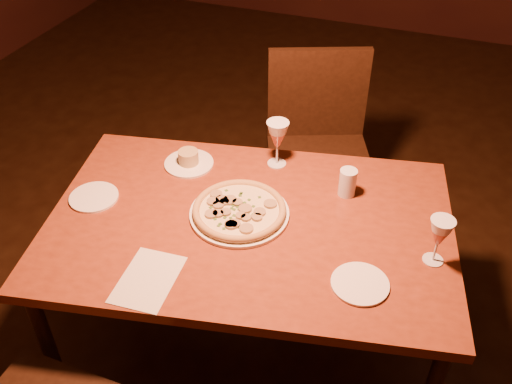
% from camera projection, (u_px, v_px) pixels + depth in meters
% --- Properties ---
extents(floor, '(7.00, 7.00, 0.00)m').
position_uv_depth(floor, '(284.00, 328.00, 2.54)').
color(floor, black).
rests_on(floor, ground).
extents(dining_table, '(1.54, 1.15, 0.75)m').
position_uv_depth(dining_table, '(250.00, 235.00, 2.02)').
color(dining_table, brown).
rests_on(dining_table, floor).
extents(chair_far, '(0.61, 0.61, 0.97)m').
position_uv_depth(chair_far, '(318.00, 145.00, 2.69)').
color(chair_far, black).
rests_on(chair_far, floor).
extents(pizza_plate, '(0.35, 0.35, 0.04)m').
position_uv_depth(pizza_plate, '(239.00, 210.00, 1.99)').
color(pizza_plate, white).
rests_on(pizza_plate, dining_table).
extents(ramekin_saucer, '(0.19, 0.19, 0.06)m').
position_uv_depth(ramekin_saucer, '(189.00, 160.00, 2.22)').
color(ramekin_saucer, white).
rests_on(ramekin_saucer, dining_table).
extents(wine_glass_far, '(0.09, 0.09, 0.19)m').
position_uv_depth(wine_glass_far, '(277.00, 144.00, 2.18)').
color(wine_glass_far, '#BD5D4E').
rests_on(wine_glass_far, dining_table).
extents(wine_glass_right, '(0.08, 0.08, 0.17)m').
position_uv_depth(wine_glass_right, '(438.00, 241.00, 1.77)').
color(wine_glass_right, '#BD5D4E').
rests_on(wine_glass_right, dining_table).
extents(water_tumbler, '(0.06, 0.06, 0.11)m').
position_uv_depth(water_tumbler, '(348.00, 182.00, 2.06)').
color(water_tumbler, silver).
rests_on(water_tumbler, dining_table).
extents(side_plate_left, '(0.18, 0.18, 0.01)m').
position_uv_depth(side_plate_left, '(94.00, 197.00, 2.07)').
color(side_plate_left, white).
rests_on(side_plate_left, dining_table).
extents(side_plate_near, '(0.18, 0.18, 0.01)m').
position_uv_depth(side_plate_near, '(360.00, 284.00, 1.74)').
color(side_plate_near, white).
rests_on(side_plate_near, dining_table).
extents(menu_card, '(0.18, 0.25, 0.00)m').
position_uv_depth(menu_card, '(148.00, 279.00, 1.76)').
color(menu_card, beige).
rests_on(menu_card, dining_table).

